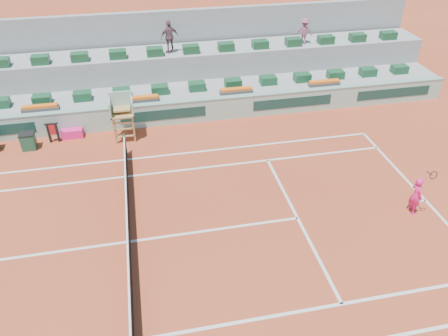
{
  "coord_description": "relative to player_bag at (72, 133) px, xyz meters",
  "views": [
    {
      "loc": [
        1.04,
        -11.93,
        11.25
      ],
      "look_at": [
        4.0,
        2.5,
        1.0
      ],
      "focal_mm": 35.0,
      "sensor_mm": 36.0,
      "label": 1
    }
  ],
  "objects": [
    {
      "name": "ground",
      "position": [
        2.61,
        -8.09,
        -0.23
      ],
      "size": [
        90.0,
        90.0,
        0.0
      ],
      "primitive_type": "plane",
      "color": "#9D381E",
      "rests_on": "ground"
    },
    {
      "name": "seating_tier_lower",
      "position": [
        2.61,
        2.61,
        0.37
      ],
      "size": [
        36.0,
        4.0,
        1.2
      ],
      "primitive_type": "cube",
      "color": "#979795",
      "rests_on": "ground"
    },
    {
      "name": "seating_tier_upper",
      "position": [
        2.61,
        4.21,
        1.07
      ],
      "size": [
        36.0,
        2.4,
        2.6
      ],
      "primitive_type": "cube",
      "color": "#979795",
      "rests_on": "ground"
    },
    {
      "name": "stadium_back_wall",
      "position": [
        2.61,
        5.81,
        1.97
      ],
      "size": [
        36.0,
        0.4,
        4.4
      ],
      "primitive_type": "cube",
      "color": "#979795",
      "rests_on": "ground"
    },
    {
      "name": "player_bag",
      "position": [
        0.0,
        0.0,
        0.0
      ],
      "size": [
        1.03,
        0.46,
        0.46
      ],
      "primitive_type": "cube",
      "color": "#FA207E",
      "rests_on": "ground"
    },
    {
      "name": "spectator_mid",
      "position": [
        5.49,
        3.87,
        3.27
      ],
      "size": [
        1.13,
        0.73,
        1.8
      ],
      "primitive_type": "imported",
      "rotation": [
        0.0,
        0.0,
        3.44
      ],
      "color": "#734C59",
      "rests_on": "seating_tier_upper"
    },
    {
      "name": "spectator_right",
      "position": [
        13.29,
        3.81,
        3.11
      ],
      "size": [
        1.1,
        0.89,
        1.49
      ],
      "primitive_type": "imported",
      "rotation": [
        0.0,
        0.0,
        2.73
      ],
      "color": "#964B5F",
      "rests_on": "seating_tier_upper"
    },
    {
      "name": "court_lines",
      "position": [
        2.61,
        -8.09,
        -0.22
      ],
      "size": [
        23.89,
        11.09,
        0.01
      ],
      "color": "silver",
      "rests_on": "ground"
    },
    {
      "name": "tennis_net",
      "position": [
        2.61,
        -8.09,
        0.3
      ],
      "size": [
        0.1,
        11.97,
        1.1
      ],
      "color": "black",
      "rests_on": "ground"
    },
    {
      "name": "advertising_hoarding",
      "position": [
        2.63,
        0.41,
        0.41
      ],
      "size": [
        36.0,
        0.34,
        1.26
      ],
      "color": "#98BFA9",
      "rests_on": "ground"
    },
    {
      "name": "umpire_chair",
      "position": [
        2.61,
        -0.59,
        1.31
      ],
      "size": [
        1.1,
        0.9,
        2.4
      ],
      "color": "#A1753D",
      "rests_on": "ground"
    },
    {
      "name": "seat_row_lower",
      "position": [
        2.61,
        1.71,
        1.19
      ],
      "size": [
        32.9,
        0.6,
        0.44
      ],
      "color": "#174727",
      "rests_on": "seating_tier_lower"
    },
    {
      "name": "seat_row_upper",
      "position": [
        2.61,
        3.61,
        2.59
      ],
      "size": [
        32.9,
        0.6,
        0.44
      ],
      "color": "#174727",
      "rests_on": "seating_tier_upper"
    },
    {
      "name": "flower_planters",
      "position": [
        1.11,
        0.91,
        1.11
      ],
      "size": [
        26.8,
        0.36,
        0.28
      ],
      "color": "#464646",
      "rests_on": "seating_tier_lower"
    },
    {
      "name": "drink_cooler_a",
      "position": [
        -1.94,
        -0.69,
        0.19
      ],
      "size": [
        0.67,
        0.58,
        0.84
      ],
      "color": "#17472F",
      "rests_on": "ground"
    },
    {
      "name": "towel_rack",
      "position": [
        -0.82,
        -0.27,
        0.38
      ],
      "size": [
        0.63,
        0.1,
        1.03
      ],
      "color": "black",
      "rests_on": "ground"
    },
    {
      "name": "tennis_player",
      "position": [
        13.55,
        -8.6,
        0.58
      ],
      "size": [
        0.4,
        0.86,
        2.28
      ],
      "color": "#FA207E",
      "rests_on": "ground"
    }
  ]
}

